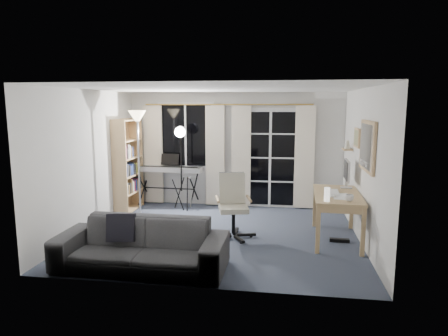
# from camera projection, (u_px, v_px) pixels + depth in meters

# --- Properties ---
(floor) EXTENTS (4.50, 4.00, 0.02)m
(floor) POSITION_uv_depth(u_px,v_px,m) (220.00, 235.00, 6.68)
(floor) COLOR #383F51
(floor) RESTS_ON ground
(window) EXTENTS (1.20, 0.08, 1.40)m
(window) POSITION_uv_depth(u_px,v_px,m) (186.00, 135.00, 8.53)
(window) COLOR white
(window) RESTS_ON floor
(french_door) EXTENTS (1.32, 0.09, 2.11)m
(french_door) POSITION_uv_depth(u_px,v_px,m) (270.00, 159.00, 8.34)
(french_door) COLOR white
(french_door) RESTS_ON floor
(curtains) EXTENTS (3.60, 0.07, 2.13)m
(curtains) POSITION_uv_depth(u_px,v_px,m) (227.00, 155.00, 8.37)
(curtains) COLOR gold
(curtains) RESTS_ON floor
(bookshelf) EXTENTS (0.32, 0.87, 1.87)m
(bookshelf) POSITION_uv_depth(u_px,v_px,m) (126.00, 168.00, 8.08)
(bookshelf) COLOR tan
(bookshelf) RESTS_ON floor
(torchiere_lamp) EXTENTS (0.33, 0.33, 2.04)m
(torchiere_lamp) POSITION_uv_depth(u_px,v_px,m) (138.00, 132.00, 7.36)
(torchiere_lamp) COLOR #B2B2B7
(torchiere_lamp) RESTS_ON floor
(keyboard_piano) EXTENTS (1.45, 0.73, 1.04)m
(keyboard_piano) POSITION_uv_depth(u_px,v_px,m) (168.00, 170.00, 8.42)
(keyboard_piano) COLOR black
(keyboard_piano) RESTS_ON floor
(studio_light) EXTENTS (0.36, 0.36, 1.77)m
(studio_light) POSITION_uv_depth(u_px,v_px,m) (181.00, 142.00, 7.97)
(studio_light) COLOR black
(studio_light) RESTS_ON floor
(office_chair) EXTENTS (0.72, 0.70, 1.04)m
(office_chair) POSITION_uv_depth(u_px,v_px,m) (233.00, 199.00, 6.53)
(office_chair) COLOR black
(office_chair) RESTS_ON floor
(desk) EXTENTS (0.76, 1.44, 0.76)m
(desk) POSITION_uv_depth(u_px,v_px,m) (337.00, 199.00, 6.31)
(desk) COLOR tan
(desk) RESTS_ON floor
(monitor) EXTENTS (0.19, 0.55, 0.47)m
(monitor) POSITION_uv_depth(u_px,v_px,m) (347.00, 171.00, 6.67)
(monitor) COLOR silver
(monitor) RESTS_ON desk
(desk_clutter) EXTENTS (0.47, 0.86, 0.96)m
(desk_clutter) POSITION_uv_depth(u_px,v_px,m) (334.00, 207.00, 6.11)
(desk_clutter) COLOR white
(desk_clutter) RESTS_ON desk
(mug) EXTENTS (0.13, 0.10, 0.12)m
(mug) POSITION_uv_depth(u_px,v_px,m) (349.00, 197.00, 5.79)
(mug) COLOR silver
(mug) RESTS_ON desk
(wall_mirror) EXTENTS (0.04, 0.94, 0.74)m
(wall_mirror) POSITION_uv_depth(u_px,v_px,m) (367.00, 146.00, 5.78)
(wall_mirror) COLOR tan
(wall_mirror) RESTS_ON floor
(framed_print) EXTENTS (0.03, 0.42, 0.32)m
(framed_print) POSITION_uv_depth(u_px,v_px,m) (357.00, 138.00, 6.65)
(framed_print) COLOR tan
(framed_print) RESTS_ON floor
(wall_shelf) EXTENTS (0.16, 0.30, 0.18)m
(wall_shelf) POSITION_uv_depth(u_px,v_px,m) (347.00, 146.00, 7.17)
(wall_shelf) COLOR tan
(wall_shelf) RESTS_ON floor
(sofa) EXTENTS (2.23, 0.67, 0.87)m
(sofa) POSITION_uv_depth(u_px,v_px,m) (141.00, 237.00, 5.22)
(sofa) COLOR #28282A
(sofa) RESTS_ON floor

